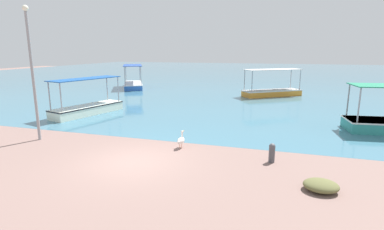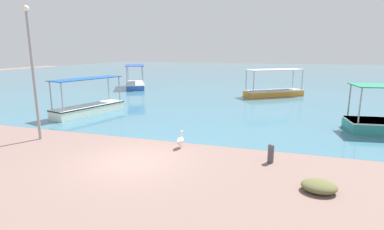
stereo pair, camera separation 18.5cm
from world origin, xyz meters
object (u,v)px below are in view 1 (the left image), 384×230
object	(u,v)px
fishing_boat_near_left	(133,84)
lamp_post	(32,68)
net_pile	(321,186)
pelican	(181,140)
fishing_boat_far_left	(88,107)
mooring_bollard	(272,152)
fishing_boat_far_right	(272,91)

from	to	relation	value
fishing_boat_near_left	lamp_post	world-z (taller)	lamp_post
fishing_boat_near_left	net_pile	distance (m)	28.90
pelican	fishing_boat_far_left	bearing A→B (deg)	149.36
fishing_boat_far_left	lamp_post	world-z (taller)	lamp_post
fishing_boat_near_left	mooring_bollard	bearing A→B (deg)	-50.24
fishing_boat_far_right	fishing_boat_near_left	distance (m)	16.15
lamp_post	net_pile	bearing A→B (deg)	-8.66
fishing_boat_far_right	mooring_bollard	world-z (taller)	fishing_boat_far_right
fishing_boat_far_left	lamp_post	distance (m)	6.84
fishing_boat_near_left	pelican	size ratio (longest dim) A/B	7.51
net_pile	fishing_boat_near_left	bearing A→B (deg)	129.52
fishing_boat_far_left	net_pile	xyz separation A→B (m)	(14.37, -7.91, -0.32)
mooring_bollard	net_pile	world-z (taller)	mooring_bollard
pelican	fishing_boat_near_left	bearing A→B (deg)	123.04
fishing_boat_near_left	pelican	world-z (taller)	fishing_boat_near_left
lamp_post	net_pile	world-z (taller)	lamp_post
pelican	fishing_boat_far_right	bearing A→B (deg)	79.30
fishing_boat_near_left	pelican	xyz separation A→B (m)	(12.70, -19.53, -0.13)
fishing_boat_far_right	pelican	size ratio (longest dim) A/B	7.18
fishing_boat_far_right	net_pile	world-z (taller)	fishing_boat_far_right
fishing_boat_near_left	mooring_bollard	xyz separation A→B (m)	(16.77, -20.16, -0.08)
fishing_boat_far_right	pelican	world-z (taller)	fishing_boat_far_right
pelican	net_pile	distance (m)	6.33
fishing_boat_near_left	net_pile	size ratio (longest dim) A/B	5.46
fishing_boat_near_left	lamp_post	size ratio (longest dim) A/B	0.93
lamp_post	fishing_boat_far_right	bearing A→B (deg)	60.16
fishing_boat_near_left	lamp_post	bearing A→B (deg)	-75.05
fishing_boat_far_right	lamp_post	bearing A→B (deg)	-119.84
fishing_boat_far_right	lamp_post	size ratio (longest dim) A/B	0.89
lamp_post	fishing_boat_near_left	bearing A→B (deg)	104.95
fishing_boat_far_left	mooring_bollard	world-z (taller)	fishing_boat_far_left
fishing_boat_far_right	fishing_boat_far_left	xyz separation A→B (m)	(-12.03, -12.59, 0.01)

